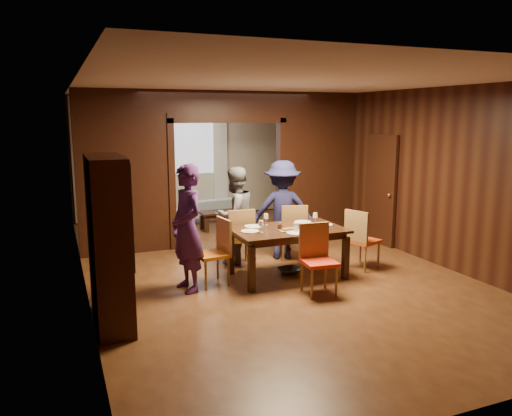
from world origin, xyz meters
name	(u,v)px	position (x,y,z in m)	size (l,w,h in m)	color
floor	(260,265)	(0.00, 0.00, 0.00)	(9.00, 9.00, 0.00)	#4C2815
ceiling	(260,86)	(0.00, 0.00, 2.90)	(5.50, 9.00, 0.02)	silver
room_walls	(223,164)	(0.00, 1.89, 1.51)	(5.52, 9.01, 2.90)	black
person_purple	(187,228)	(-1.40, -0.72, 0.90)	(0.65, 0.43, 1.80)	#421D56
person_grey	(235,215)	(-0.33, 0.30, 0.81)	(0.79, 0.61, 1.62)	slate
person_navy	(282,210)	(0.53, 0.28, 0.85)	(1.10, 0.63, 1.70)	#17173B
sofa	(204,209)	(0.16, 3.85, 0.26)	(1.79, 0.70, 0.52)	#94B0C1
serving_bowl	(290,224)	(0.25, -0.59, 0.80)	(0.35, 0.35, 0.09)	black
dining_table	(287,252)	(0.16, -0.70, 0.38)	(1.68, 1.05, 0.76)	black
coffee_table	(218,220)	(0.17, 2.79, 0.20)	(0.80, 0.50, 0.40)	black
chair_left	(212,252)	(-1.02, -0.62, 0.48)	(0.44, 0.44, 0.97)	#C46012
chair_right	(363,239)	(1.49, -0.76, 0.48)	(0.44, 0.44, 0.97)	#C73E12
chair_far_l	(239,237)	(-0.33, 0.13, 0.48)	(0.44, 0.44, 0.97)	orange
chair_far_r	(292,231)	(0.67, 0.16, 0.48)	(0.44, 0.44, 0.97)	orange
chair_near	(319,260)	(0.24, -1.55, 0.48)	(0.44, 0.44, 0.97)	red
hutch	(109,242)	(-2.53, -1.50, 1.00)	(0.40, 1.20, 2.00)	black
door_right	(381,190)	(2.70, 0.50, 1.05)	(0.06, 0.90, 2.10)	black
window_far	(190,147)	(0.00, 4.44, 1.70)	(1.20, 0.03, 1.30)	silver
curtain_left	(160,167)	(-0.75, 4.40, 1.25)	(0.35, 0.06, 2.40)	white
curtain_right	(220,165)	(0.75, 4.40, 1.25)	(0.35, 0.06, 2.40)	white
plate_left	(250,231)	(-0.44, -0.68, 0.77)	(0.27, 0.27, 0.01)	white
plate_far_l	(253,226)	(-0.28, -0.40, 0.77)	(0.27, 0.27, 0.01)	silver
plate_far_r	(303,222)	(0.58, -0.39, 0.77)	(0.27, 0.27, 0.01)	silver
plate_right	(324,225)	(0.79, -0.69, 0.77)	(0.27, 0.27, 0.01)	silver
plate_near	(296,233)	(0.13, -1.04, 0.77)	(0.27, 0.27, 0.01)	white
platter_a	(288,229)	(0.11, -0.84, 0.78)	(0.30, 0.20, 0.04)	gray
platter_b	(314,229)	(0.47, -0.95, 0.78)	(0.30, 0.20, 0.04)	gray
wineglass_left	(261,227)	(-0.32, -0.81, 0.85)	(0.08, 0.08, 0.18)	white
wineglass_far	(266,219)	(-0.05, -0.36, 0.85)	(0.08, 0.08, 0.18)	white
wineglass_right	(315,218)	(0.70, -0.57, 0.85)	(0.08, 0.08, 0.18)	white
tumbler	(296,227)	(0.17, -0.97, 0.83)	(0.07, 0.07, 0.14)	white
condiment_jar	(280,227)	(0.00, -0.77, 0.82)	(0.08, 0.08, 0.11)	#4F2D12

